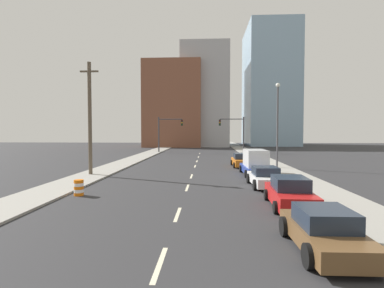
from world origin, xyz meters
TOP-DOWN VIEW (x-y plane):
  - sidewalk_left at (-8.61, 52.93)m, footprint 3.10×105.85m
  - sidewalk_right at (8.61, 52.93)m, footprint 3.10×105.85m
  - lane_stripe_at_8m at (0.00, 7.75)m, footprint 0.16×2.40m
  - lane_stripe_at_13m at (0.00, 12.95)m, footprint 0.16×2.40m
  - lane_stripe_at_20m at (0.00, 19.50)m, footprint 0.16×2.40m
  - lane_stripe_at_25m at (0.00, 24.70)m, footprint 0.16×2.40m
  - lane_stripe_at_32m at (0.00, 32.07)m, footprint 0.16×2.40m
  - lane_stripe_at_38m at (0.00, 37.56)m, footprint 0.16×2.40m
  - lane_stripe_at_44m at (0.00, 44.13)m, footprint 0.16×2.40m
  - lane_stripe_at_51m at (0.00, 51.17)m, footprint 0.16×2.40m
  - building_brick_left at (-7.27, 76.94)m, footprint 14.00×16.00m
  - building_office_center at (0.65, 80.94)m, footprint 12.00×20.00m
  - building_glass_right at (18.63, 84.94)m, footprint 13.00×20.00m
  - traffic_signal_left at (-6.22, 53.05)m, footprint 4.51×0.35m
  - traffic_signal_right at (6.51, 53.05)m, footprint 4.51×0.35m
  - utility_pole_left_mid at (-8.82, 24.74)m, footprint 1.60×0.32m
  - traffic_barrel at (-6.32, 16.67)m, footprint 0.56×0.56m
  - street_lamp at (8.57, 30.59)m, footprint 0.44×0.44m
  - sedan_brown at (5.14, 8.99)m, footprint 2.11×4.23m
  - sedan_red at (5.57, 14.64)m, footprint 2.25×4.58m
  - sedan_white at (5.40, 20.25)m, footprint 2.21×4.40m
  - box_truck_blue at (5.56, 25.72)m, footprint 2.36×5.35m
  - sedan_orange at (5.11, 32.04)m, footprint 2.23×4.54m

SIDE VIEW (x-z plane):
  - lane_stripe_at_8m at x=0.00m, z-range 0.00..0.01m
  - lane_stripe_at_13m at x=0.00m, z-range 0.00..0.01m
  - lane_stripe_at_20m at x=0.00m, z-range 0.00..0.01m
  - lane_stripe_at_25m at x=0.00m, z-range 0.00..0.01m
  - lane_stripe_at_32m at x=0.00m, z-range 0.00..0.01m
  - lane_stripe_at_38m at x=0.00m, z-range 0.00..0.01m
  - lane_stripe_at_44m at x=0.00m, z-range 0.00..0.01m
  - lane_stripe_at_51m at x=0.00m, z-range 0.00..0.01m
  - sidewalk_left at x=-8.61m, z-range 0.00..0.12m
  - sidewalk_right at x=8.61m, z-range 0.00..0.12m
  - traffic_barrel at x=-6.32m, z-range 0.00..0.95m
  - sedan_brown at x=5.14m, z-range -0.05..1.33m
  - sedan_white at x=5.40m, z-range -0.05..1.34m
  - sedan_orange at x=5.11m, z-range -0.07..1.39m
  - sedan_red at x=5.57m, z-range -0.08..1.46m
  - box_truck_blue at x=5.56m, z-range -0.07..2.17m
  - traffic_signal_left at x=-6.22m, z-range 0.96..7.39m
  - traffic_signal_right at x=6.51m, z-range 0.96..7.39m
  - utility_pole_left_mid at x=-8.82m, z-range 0.12..9.93m
  - street_lamp at x=8.57m, z-range 0.67..9.47m
  - building_brick_left at x=-7.27m, z-range 0.00..20.97m
  - building_office_center at x=0.65m, z-range 0.00..25.72m
  - building_glass_right at x=18.63m, z-range 0.00..32.54m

